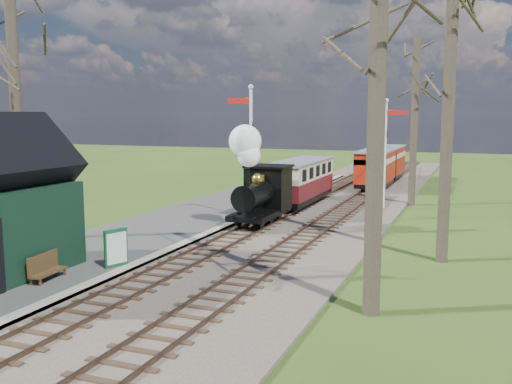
% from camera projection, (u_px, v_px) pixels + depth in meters
% --- Properties ---
extents(distant_hills, '(114.40, 48.00, 22.02)m').
position_uv_depth(distant_hills, '(409.00, 283.00, 71.95)').
color(distant_hills, '#385B23').
rests_on(distant_hills, ground).
extents(ballast_bed, '(8.00, 60.00, 0.10)m').
position_uv_depth(ballast_bed, '(327.00, 205.00, 30.70)').
color(ballast_bed, brown).
rests_on(ballast_bed, ground).
extents(track_near, '(1.60, 60.00, 0.15)m').
position_uv_depth(track_near, '(304.00, 203.00, 31.16)').
color(track_near, brown).
rests_on(track_near, ground).
extents(track_far, '(1.60, 60.00, 0.15)m').
position_uv_depth(track_far, '(351.00, 206.00, 30.22)').
color(track_far, brown).
rests_on(track_far, ground).
extents(platform, '(5.00, 44.00, 0.20)m').
position_uv_depth(platform, '(175.00, 224.00, 25.04)').
color(platform, '#474442').
rests_on(platform, ground).
extents(coping_strip, '(0.40, 44.00, 0.21)m').
position_uv_depth(coping_strip, '(223.00, 228.00, 24.21)').
color(coping_strip, '#B2AD9E').
rests_on(coping_strip, ground).
extents(semaphore_near, '(1.22, 0.24, 6.22)m').
position_uv_depth(semaphore_near, '(250.00, 143.00, 25.43)').
color(semaphore_near, silver).
rests_on(semaphore_near, ground).
extents(semaphore_far, '(1.22, 0.24, 5.72)m').
position_uv_depth(semaphore_far, '(387.00, 145.00, 29.15)').
color(semaphore_far, silver).
rests_on(semaphore_far, ground).
extents(bare_trees, '(15.51, 22.39, 12.00)m').
position_uv_depth(bare_trees, '(242.00, 105.00, 19.01)').
color(bare_trees, '#382D23').
rests_on(bare_trees, ground).
extents(fence_line, '(12.60, 0.08, 1.00)m').
position_uv_depth(fence_line, '(360.00, 172.00, 43.91)').
color(fence_line, slate).
rests_on(fence_line, ground).
extents(locomotive, '(1.72, 4.00, 4.29)m').
position_uv_depth(locomotive, '(259.00, 182.00, 24.67)').
color(locomotive, black).
rests_on(locomotive, ground).
extents(coach, '(2.00, 6.87, 2.11)m').
position_uv_depth(coach, '(300.00, 180.00, 30.33)').
color(coach, black).
rests_on(coach, ground).
extents(red_carriage_a, '(1.99, 4.92, 2.09)m').
position_uv_depth(red_carriage_a, '(375.00, 168.00, 36.85)').
color(red_carriage_a, black).
rests_on(red_carriage_a, ground).
extents(red_carriage_b, '(1.99, 4.92, 2.09)m').
position_uv_depth(red_carriage_b, '(388.00, 162.00, 41.93)').
color(red_carriage_b, black).
rests_on(red_carriage_b, ground).
extents(sign_board, '(0.38, 0.78, 1.18)m').
position_uv_depth(sign_board, '(116.00, 248.00, 17.64)').
color(sign_board, '#0F4825').
rests_on(sign_board, platform).
extents(bench, '(0.51, 1.37, 0.76)m').
position_uv_depth(bench, '(45.00, 267.00, 16.27)').
color(bench, '#463219').
rests_on(bench, platform).
extents(person, '(0.34, 0.48, 1.23)m').
position_uv_depth(person, '(41.00, 253.00, 16.89)').
color(person, black).
rests_on(person, platform).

